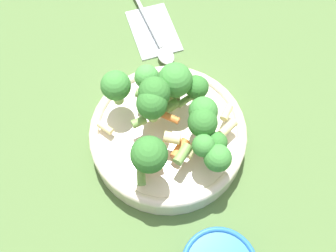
# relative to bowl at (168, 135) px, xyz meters

# --- Properties ---
(ground_plane) EXTENTS (3.00, 3.00, 0.00)m
(ground_plane) POSITION_rel_bowl_xyz_m (0.00, 0.00, -0.02)
(ground_plane) COLOR #4C6B38
(bowl) EXTENTS (0.22, 0.22, 0.04)m
(bowl) POSITION_rel_bowl_xyz_m (0.00, 0.00, 0.00)
(bowl) COLOR beige
(bowl) RESTS_ON ground_plane
(pasta_salad) EXTENTS (0.19, 0.17, 0.08)m
(pasta_salad) POSITION_rel_bowl_xyz_m (0.00, 0.00, 0.06)
(pasta_salad) COLOR #8CB766
(pasta_salad) RESTS_ON bowl
(napkin) EXTENTS (0.12, 0.13, 0.01)m
(napkin) POSITION_rel_bowl_xyz_m (-0.09, 0.19, -0.02)
(napkin) COLOR #B2BCC6
(napkin) RESTS_ON ground_plane
(spoon) EXTENTS (0.13, 0.14, 0.01)m
(spoon) POSITION_rel_bowl_xyz_m (-0.08, 0.17, -0.01)
(spoon) COLOR silver
(spoon) RESTS_ON napkin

